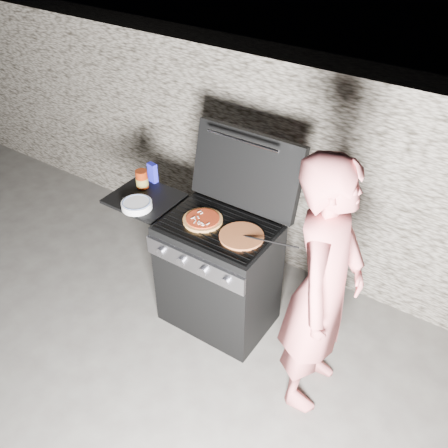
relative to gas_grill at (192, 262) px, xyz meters
The scene contains 10 objects.
ground 0.52m from the gas_grill, ahead, with size 50.00×50.00×0.00m, color #423E39.
stone_wall 1.17m from the gas_grill, 76.61° to the left, with size 8.00×0.35×1.80m, color gray.
gas_grill is the anchor object (origin of this frame).
pizza_topped 0.49m from the gas_grill, ahead, with size 0.28×0.28×0.03m, color tan, non-canonical shape.
pizza_plain 0.65m from the gas_grill, ahead, with size 0.30×0.30×0.02m, color #D17940.
sauce_jar 0.74m from the gas_grill, 169.19° to the left, with size 0.09×0.09×0.14m, color maroon.
blue_carton 0.76m from the gas_grill, 157.62° to the left, with size 0.07×0.04×0.16m, color #1E1FC0.
plate_stack 0.62m from the gas_grill, 159.77° to the right, with size 0.22×0.22×0.05m, color white.
person 1.22m from the gas_grill, ahead, with size 0.66×0.43×1.81m, color #CD6364.
tongs 0.82m from the gas_grill, ahead, with size 0.01×0.01×0.43m, color black.
Camera 1 is at (1.56, -2.25, 2.99)m, focal length 40.00 mm.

